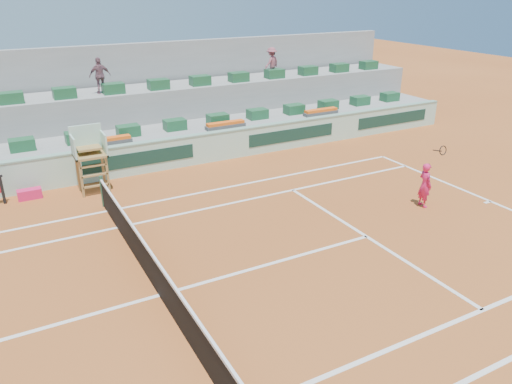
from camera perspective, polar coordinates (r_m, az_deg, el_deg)
ground at (r=12.54m, az=-10.96°, el=-11.53°), size 90.00×90.00×0.00m
seating_tier_lower at (r=21.89m, az=-19.85°, el=4.43°), size 36.00×4.00×1.20m
seating_tier_upper at (r=23.23m, az=-20.75°, el=7.12°), size 36.00×2.40×2.60m
stadium_back_wall at (r=24.58m, az=-21.63°, el=9.97°), size 36.00×0.40×4.40m
player_bag at (r=19.14m, az=-24.45°, el=-0.21°), size 0.79×0.35×0.35m
spectator_mid at (r=22.70m, az=-17.40°, el=12.58°), size 0.89×0.38×1.52m
spectator_right at (r=25.66m, az=1.79°, el=14.58°), size 1.09×0.89×1.47m
court_lines at (r=12.54m, az=-10.97°, el=-11.51°), size 23.89×11.09×0.01m
tennis_net at (r=12.26m, az=-11.15°, el=-9.49°), size 0.10×11.97×1.10m
advertising_hoarding at (r=19.80m, az=-18.71°, el=2.83°), size 36.00×0.34×1.26m
umpire_chair at (r=18.58m, az=-18.54°, el=4.54°), size 1.10×0.90×2.40m
seat_row_lower at (r=20.80m, az=-19.72°, el=5.91°), size 32.90×0.60×0.44m
seat_row_upper at (r=22.32m, az=-21.05°, el=10.53°), size 32.90×0.60×0.44m
flower_planters at (r=19.91m, az=-23.52°, el=4.36°), size 26.80×0.36×0.28m
tennis_player at (r=17.56m, az=18.76°, el=0.81°), size 0.45×0.86×2.28m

